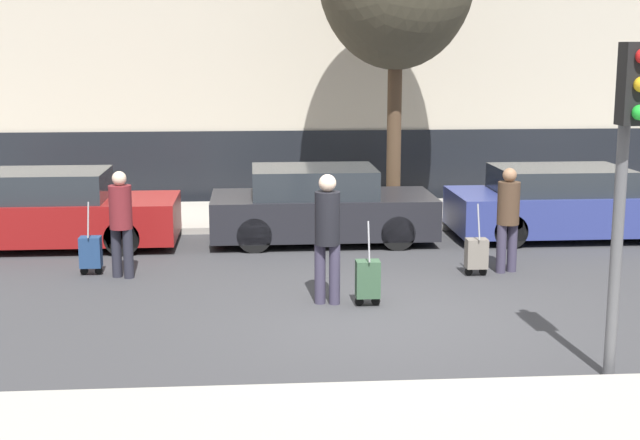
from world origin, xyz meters
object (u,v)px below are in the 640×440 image
object	(u,v)px
pedestrian_right	(508,214)
pedestrian_center	(327,231)
parked_car_2	(566,204)
trolley_left	(91,252)
trolley_center	(368,279)
trolley_right	(476,254)
traffic_light	(628,143)
parked_car_0	(43,211)
pedestrian_left	(121,218)
parked_car_1	(320,207)

from	to	relation	value
pedestrian_right	pedestrian_center	bearing A→B (deg)	-171.18
parked_car_2	trolley_left	size ratio (longest dim) A/B	3.74
pedestrian_right	trolley_center	bearing A→B (deg)	-163.88
pedestrian_right	trolley_right	distance (m)	0.80
pedestrian_center	traffic_light	distance (m)	4.37
parked_car_0	pedestrian_right	size ratio (longest dim) A/B	2.78
parked_car_0	trolley_right	size ratio (longest dim) A/B	4.07
pedestrian_left	trolley_left	world-z (taller)	pedestrian_left
parked_car_0	trolley_left	xyz separation A→B (m)	(1.15, -2.06, -0.28)
parked_car_1	pedestrian_right	distance (m)	3.68
pedestrian_center	parked_car_1	bearing A→B (deg)	-78.76
parked_car_2	traffic_light	world-z (taller)	traffic_light
trolley_center	pedestrian_right	world-z (taller)	pedestrian_right
pedestrian_center	trolley_right	bearing A→B (deg)	-136.10
parked_car_2	pedestrian_right	bearing A→B (deg)	-125.99
parked_car_2	trolley_right	distance (m)	3.56
pedestrian_right	traffic_light	bearing A→B (deg)	-111.33
trolley_left	trolley_right	distance (m)	5.88
trolley_center	traffic_light	size ratio (longest dim) A/B	0.34
parked_car_0	trolley_right	xyz separation A→B (m)	(7.02, -2.56, -0.29)
pedestrian_center	trolley_center	world-z (taller)	pedestrian_center
parked_car_2	trolley_right	xyz separation A→B (m)	(-2.33, -2.67, -0.28)
trolley_left	trolley_right	xyz separation A→B (m)	(5.86, -0.50, -0.01)
trolley_left	pedestrian_right	world-z (taller)	pedestrian_right
trolley_left	parked_car_2	bearing A→B (deg)	14.83
parked_car_2	parked_car_0	bearing A→B (deg)	-179.30
pedestrian_left	pedestrian_right	world-z (taller)	pedestrian_right
parked_car_2	pedestrian_center	distance (m)	6.22
trolley_center	pedestrian_right	bearing A→B (deg)	35.08
parked_car_2	traffic_light	size ratio (longest dim) A/B	1.22
parked_car_2	parked_car_1	bearing A→B (deg)	-179.89
pedestrian_left	parked_car_2	bearing A→B (deg)	39.69
parked_car_0	parked_car_1	world-z (taller)	parked_car_1
parked_car_1	traffic_light	xyz separation A→B (m)	(2.50, -7.10, 1.84)
parked_car_0	pedestrian_right	world-z (taller)	pedestrian_right
trolley_left	pedestrian_center	xyz separation A→B (m)	(3.47, -1.86, 0.66)
trolley_left	trolley_center	size ratio (longest dim) A/B	0.97
pedestrian_center	trolley_left	bearing A→B (deg)	-13.83
pedestrian_center	trolley_right	distance (m)	2.83
trolley_left	trolley_right	size ratio (longest dim) A/B	1.02
trolley_left	pedestrian_right	xyz separation A→B (m)	(6.38, -0.32, 0.56)
pedestrian_center	trolley_center	bearing A→B (deg)	179.94
parked_car_0	pedestrian_center	xyz separation A→B (m)	(4.62, -3.92, 0.38)
traffic_light	pedestrian_left	bearing A→B (deg)	140.22
trolley_left	trolley_center	world-z (taller)	trolley_center
traffic_light	trolley_center	bearing A→B (deg)	126.64
parked_car_2	trolley_center	distance (m)	5.92
trolley_left	pedestrian_right	bearing A→B (deg)	-2.91
pedestrian_left	pedestrian_right	size ratio (longest dim) A/B	1.00
pedestrian_right	parked_car_0	bearing A→B (deg)	143.50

